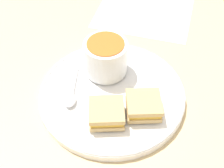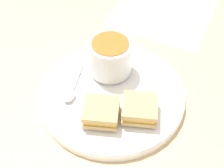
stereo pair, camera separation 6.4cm
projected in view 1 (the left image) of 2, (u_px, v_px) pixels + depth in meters
The scene contains 7 objects.
ground_plane at pixel (112, 97), 0.67m from camera, with size 2.40×2.40×0.00m, color #D1B27F.
plate at pixel (112, 94), 0.66m from camera, with size 0.31×0.31×0.02m.
soup_bowl at pixel (106, 57), 0.67m from camera, with size 0.09×0.09×0.08m.
spoon at pixel (71, 97), 0.64m from camera, with size 0.04×0.12×0.01m.
sandwich_half_near at pixel (107, 113), 0.60m from camera, with size 0.09×0.08×0.03m.
sandwich_half_far at pixel (144, 105), 0.61m from camera, with size 0.09×0.08×0.03m.
menu_sheet at pixel (146, 8), 0.89m from camera, with size 0.27×0.27×0.00m.
Camera 1 is at (0.13, -0.41, 0.52)m, focal length 50.00 mm.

